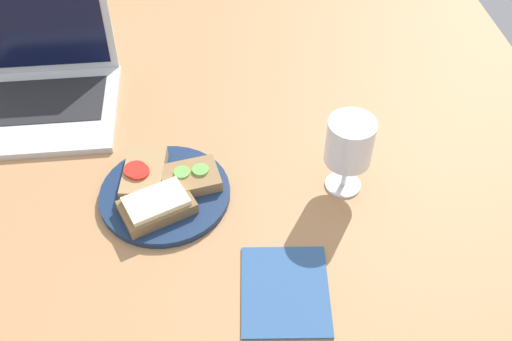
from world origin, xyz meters
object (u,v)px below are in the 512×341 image
object	(u,v)px
sandwich_with_cucumber	(192,178)
laptop	(42,84)
plate	(166,192)
sandwich_with_tomato	(145,173)
sandwich_with_cheese	(158,205)
wine_glass	(351,144)
napkin	(286,290)

from	to	relation	value
sandwich_with_cucumber	laptop	bearing A→B (deg)	136.81
plate	sandwich_with_cucumber	distance (cm)	5.13
sandwich_with_tomato	laptop	bearing A→B (deg)	129.52
plate	sandwich_with_cheese	distance (cm)	5.21
plate	sandwich_with_tomato	distance (cm)	5.18
sandwich_with_tomato	sandwich_with_cheese	bearing A→B (deg)	-72.42
sandwich_with_cheese	laptop	xyz separation A→B (cm)	(-23.92, 33.83, 1.23)
wine_glass	laptop	size ratio (longest dim) A/B	0.49
sandwich_with_cucumber	sandwich_with_tomato	distance (cm)	8.36
wine_glass	napkin	distance (cm)	26.35
sandwich_with_cheese	napkin	bearing A→B (deg)	-40.82
laptop	wine_glass	bearing A→B (deg)	-27.97
wine_glass	sandwich_with_cucumber	bearing A→B (deg)	175.31
sandwich_with_tomato	wine_glass	world-z (taller)	wine_glass
sandwich_with_cheese	laptop	world-z (taller)	laptop
plate	wine_glass	xyz separation A→B (cm)	(31.47, -0.80, 9.39)
laptop	plate	bearing A→B (deg)	-49.41
plate	sandwich_with_cheese	xyz separation A→B (cm)	(-1.08, -4.65, 2.10)
sandwich_with_cucumber	plate	bearing A→B (deg)	-163.00
sandwich_with_cucumber	sandwich_with_tomato	bearing A→B (deg)	167.54
sandwich_with_tomato	laptop	world-z (taller)	laptop
wine_glass	plate	bearing A→B (deg)	178.54
napkin	sandwich_with_tomato	bearing A→B (deg)	131.63
wine_glass	laptop	bearing A→B (deg)	152.03
sandwich_with_cucumber	napkin	size ratio (longest dim) A/B	0.70
plate	laptop	size ratio (longest dim) A/B	0.75
sandwich_with_tomato	napkin	size ratio (longest dim) A/B	0.78
sandwich_with_cucumber	laptop	size ratio (longest dim) A/B	0.37
napkin	laptop	bearing A→B (deg)	130.56
sandwich_with_cucumber	sandwich_with_cheese	bearing A→B (deg)	-133.16
sandwich_with_tomato	sandwich_with_cheese	distance (cm)	8.24
plate	napkin	size ratio (longest dim) A/B	1.43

